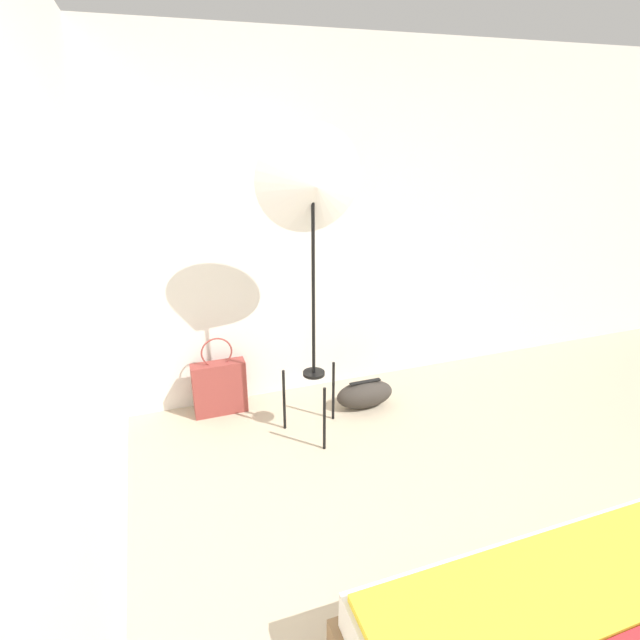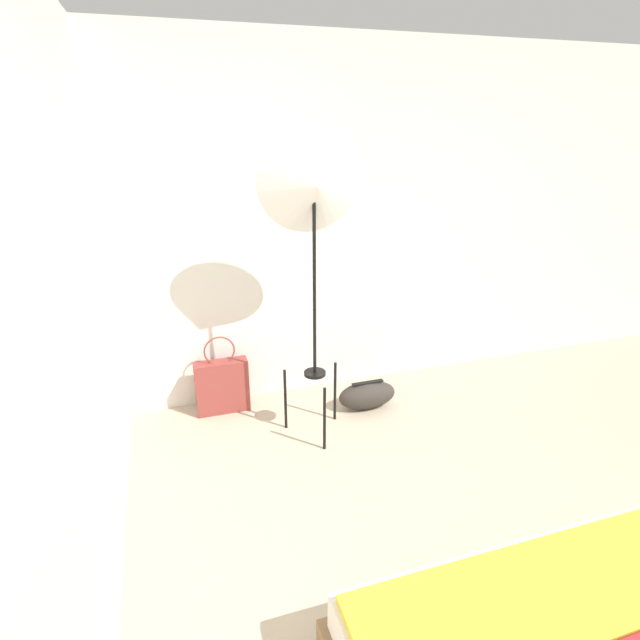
{
  "view_description": "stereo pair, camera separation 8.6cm",
  "coord_description": "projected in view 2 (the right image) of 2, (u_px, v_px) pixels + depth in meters",
  "views": [
    {
      "loc": [
        -1.47,
        -0.93,
        2.04
      ],
      "look_at": [
        -0.55,
        1.67,
        0.94
      ],
      "focal_mm": 28.0,
      "sensor_mm": 36.0,
      "label": 1
    },
    {
      "loc": [
        -1.39,
        -0.95,
        2.04
      ],
      "look_at": [
        -0.55,
        1.67,
        0.94
      ],
      "focal_mm": 28.0,
      "sensor_mm": 36.0,
      "label": 2
    }
  ],
  "objects": [
    {
      "name": "tote_bag",
      "position": [
        222.0,
        385.0,
        3.7
      ],
      "size": [
        0.39,
        0.12,
        0.61
      ],
      "color": "brown",
      "rests_on": "ground_plane"
    },
    {
      "name": "photo_umbrella",
      "position": [
        314.0,
        187.0,
        2.9
      ],
      "size": [
        0.66,
        0.36,
        2.04
      ],
      "color": "black",
      "rests_on": "ground_plane"
    },
    {
      "name": "wall_back",
      "position": [
        355.0,
        226.0,
        3.77
      ],
      "size": [
        8.0,
        0.05,
        2.6
      ],
      "color": "silver",
      "rests_on": "ground_plane"
    },
    {
      "name": "duffel_bag",
      "position": [
        367.0,
        395.0,
        3.78
      ],
      "size": [
        0.45,
        0.21,
        0.22
      ],
      "color": "#332D28",
      "rests_on": "ground_plane"
    },
    {
      "name": "wall_side_left",
      "position": [
        65.0,
        330.0,
        1.89
      ],
      "size": [
        0.05,
        8.0,
        2.6
      ],
      "color": "silver",
      "rests_on": "ground_plane"
    }
  ]
}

